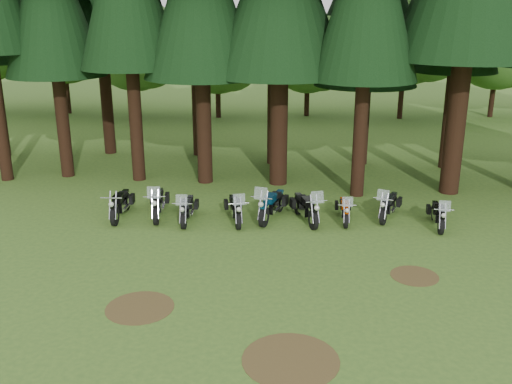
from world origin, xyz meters
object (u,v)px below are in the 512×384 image
motorcycle_0 (120,205)px  motorcycle_6 (344,211)px  motorcycle_7 (389,206)px  motorcycle_3 (235,210)px  motorcycle_1 (158,204)px  motorcycle_8 (438,215)px  motorcycle_2 (187,210)px  motorcycle_5 (306,208)px  motorcycle_4 (272,206)px

motorcycle_0 → motorcycle_6: motorcycle_6 is taller
motorcycle_7 → motorcycle_3: bearing=-150.2°
motorcycle_1 → motorcycle_3: 2.95m
motorcycle_1 → motorcycle_8: size_ratio=1.17×
motorcycle_2 → motorcycle_8: size_ratio=1.04×
motorcycle_5 → motorcycle_8: 4.70m
motorcycle_2 → motorcycle_4: 3.11m
motorcycle_1 → motorcycle_2: (1.18, -0.39, -0.06)m
motorcycle_5 → motorcycle_6: 1.41m
motorcycle_1 → motorcycle_2: motorcycle_1 is taller
motorcycle_3 → motorcycle_6: motorcycle_3 is taller
motorcycle_7 → motorcycle_8: bearing=-4.3°
motorcycle_0 → motorcycle_2: 2.58m
motorcycle_0 → motorcycle_8: size_ratio=1.13×
motorcycle_1 → motorcycle_3: bearing=-14.1°
motorcycle_0 → motorcycle_1: 1.40m
motorcycle_0 → motorcycle_4: 5.64m
motorcycle_2 → motorcycle_8: motorcycle_2 is taller
motorcycle_5 → motorcycle_8: motorcycle_5 is taller
motorcycle_5 → motorcycle_6: (1.40, 0.14, -0.09)m
motorcycle_6 → motorcycle_7: bearing=14.3°
motorcycle_0 → motorcycle_7: size_ratio=1.08×
motorcycle_1 → motorcycle_3: motorcycle_1 is taller
motorcycle_8 → motorcycle_0: bearing=-177.1°
motorcycle_1 → motorcycle_6: motorcycle_1 is taller
motorcycle_3 → motorcycle_6: size_ratio=1.12×
motorcycle_7 → motorcycle_8: 1.80m
motorcycle_0 → motorcycle_4: motorcycle_4 is taller
motorcycle_1 → motorcycle_8: (10.20, -0.17, -0.08)m
motorcycle_6 → motorcycle_5: bearing=-176.2°
motorcycle_2 → motorcycle_1: bearing=159.8°
motorcycle_4 → motorcycle_8: (5.95, -0.31, -0.09)m
motorcycle_8 → motorcycle_2: bearing=-175.8°
motorcycle_7 → motorcycle_8: motorcycle_7 is taller
motorcycle_8 → motorcycle_4: bearing=179.9°
motorcycle_3 → motorcycle_7: size_ratio=1.02×
motorcycle_3 → motorcycle_2: bearing=169.0°
motorcycle_4 → motorcycle_8: motorcycle_4 is taller
motorcycle_2 → motorcycle_3: motorcycle_3 is taller
motorcycle_1 → motorcycle_8: 10.20m
motorcycle_0 → motorcycle_2: size_ratio=1.09×
motorcycle_0 → motorcycle_1: size_ratio=0.96×
motorcycle_2 → motorcycle_7: bearing=5.7°
motorcycle_0 → motorcycle_2: bearing=-7.7°
motorcycle_2 → motorcycle_5: motorcycle_5 is taller
motorcycle_5 → motorcycle_6: size_ratio=1.19×
motorcycle_5 → motorcycle_8: size_ratio=1.13×
motorcycle_1 → motorcycle_4: (4.24, 0.13, 0.01)m
motorcycle_0 → motorcycle_2: (2.57, -0.21, -0.03)m
motorcycle_2 → motorcycle_4: bearing=7.8°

